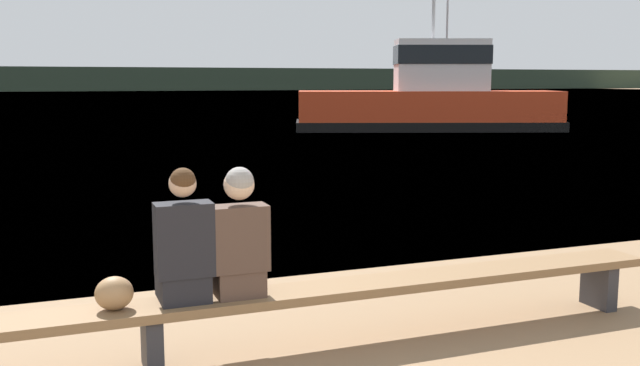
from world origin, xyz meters
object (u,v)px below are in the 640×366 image
Objects in this scene: person_left at (184,246)px; tugboat_red at (431,102)px; moored_sailboat at (450,106)px; person_right at (239,239)px; shopping_bag at (114,293)px; bench_main at (151,316)px.

person_left is 25.10m from tugboat_red.
moored_sailboat is at bearing 55.87° from person_left.
person_right is 24.88m from tugboat_red.
person_right is at bearing 128.74° from moored_sailboat.
person_left is at bearing 0.72° from shopping_bag.
person_left is 3.72× the size of shopping_bag.
tugboat_red is 12.99m from moored_sailboat.
tugboat_red is 1.14× the size of moored_sailboat.
bench_main is 32.73× the size of shopping_bag.
tugboat_red is (13.94, 20.87, 0.27)m from person_left.
moored_sailboat is (20.95, 31.51, -0.37)m from person_right.
person_right is (0.41, -0.00, 0.02)m from person_left.
tugboat_red is at bearing 56.27° from person_left.
shopping_bag reaches higher than bench_main.
person_left is at bearing 179.76° from person_right.
shopping_bag is (-0.90, -0.00, -0.31)m from person_right.
person_right is at bearing 166.87° from tugboat_red.
shopping_bag is at bearing -179.28° from person_left.
moored_sailboat is at bearing 56.38° from person_right.
moored_sailboat reaches higher than bench_main.
person_left is 0.58m from shopping_bag.
person_right is 0.09× the size of tugboat_red.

